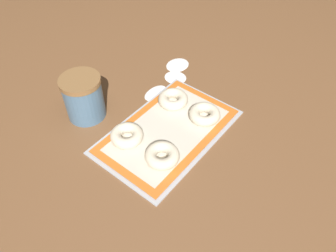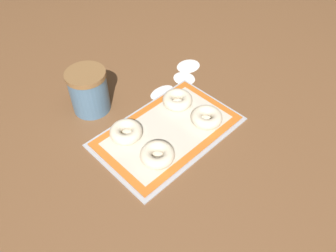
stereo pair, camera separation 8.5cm
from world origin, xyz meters
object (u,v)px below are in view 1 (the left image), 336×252
object	(u,v)px
bagel_back_left	(127,136)
flour_canister	(84,97)
bagel_front_right	(205,114)
baking_tray	(168,131)
bagel_back_right	(173,99)
bagel_front_left	(162,155)

from	to	relation	value
bagel_back_left	flour_canister	world-z (taller)	flour_canister
bagel_front_right	baking_tray	bearing A→B (deg)	152.68
bagel_front_right	bagel_back_right	bearing A→B (deg)	93.10
bagel_front_right	flour_canister	distance (m)	0.40
bagel_front_right	bagel_back_right	distance (m)	0.13
bagel_front_left	flour_canister	xyz separation A→B (m)	(-0.00, 0.33, 0.05)
bagel_front_left	bagel_front_right	world-z (taller)	same
bagel_back_left	flour_canister	distance (m)	0.20
bagel_front_left	bagel_back_right	bearing A→B (deg)	30.59
baking_tray	flour_canister	xyz separation A→B (m)	(-0.11, 0.27, 0.07)
baking_tray	bagel_front_left	xyz separation A→B (m)	(-0.10, -0.06, 0.02)
flour_canister	bagel_back_right	bearing A→B (deg)	-42.86
bagel_back_left	baking_tray	bearing A→B (deg)	-33.58
baking_tray	bagel_front_left	distance (m)	0.12
bagel_front_right	bagel_back_left	xyz separation A→B (m)	(-0.23, 0.13, 0.00)
bagel_front_left	bagel_back_right	distance (m)	0.25
baking_tray	bagel_back_right	distance (m)	0.13
bagel_front_left	bagel_front_right	bearing A→B (deg)	0.15
bagel_front_left	bagel_back_left	world-z (taller)	same
bagel_back_left	bagel_front_left	bearing A→B (deg)	-86.89
bagel_front_left	flour_canister	world-z (taller)	flour_canister
bagel_front_left	bagel_back_right	xyz separation A→B (m)	(0.21, 0.13, 0.00)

